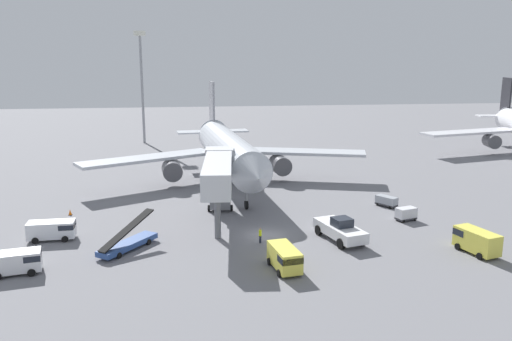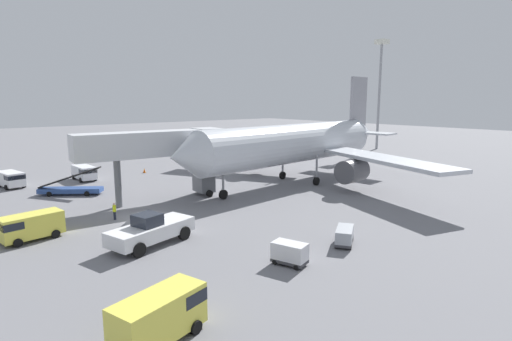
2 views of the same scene
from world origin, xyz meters
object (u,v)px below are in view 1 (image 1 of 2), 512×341
object	(u,v)px
apron_light_mast	(141,66)
pushback_tug	(340,230)
service_van_rear_right	(53,229)
service_van_far_right	(476,240)
service_van_far_center	(17,261)
jet_bridge	(218,174)
baggage_cart_mid_right	(386,201)
airplane_at_gate	(228,150)
ground_crew_worker_foreground	(260,235)
safety_cone_alpha	(70,212)
belt_loader_truck	(128,243)
service_van_near_right	(285,257)
baggage_cart_mid_left	(406,214)

from	to	relation	value
apron_light_mast	pushback_tug	bearing A→B (deg)	-69.62
service_van_rear_right	service_van_far_right	world-z (taller)	service_van_far_right
service_van_far_center	service_van_far_right	bearing A→B (deg)	-0.77
jet_bridge	pushback_tug	distance (m)	15.13
pushback_tug	apron_light_mast	xyz separation A→B (m)	(-25.20, 67.85, 15.85)
baggage_cart_mid_right	airplane_at_gate	bearing A→B (deg)	143.63
service_van_far_right	ground_crew_worker_foreground	bearing A→B (deg)	165.00
safety_cone_alpha	apron_light_mast	xyz separation A→B (m)	(5.00, 54.70, 16.68)
service_van_far_center	baggage_cart_mid_right	size ratio (longest dim) A/B	1.58
belt_loader_truck	service_van_far_right	bearing A→B (deg)	-8.85
belt_loader_truck	baggage_cart_mid_right	distance (m)	33.65
jet_bridge	service_van_rear_right	world-z (taller)	jet_bridge
service_van_rear_right	service_van_far_right	xyz separation A→B (m)	(42.32, -9.43, 0.17)
airplane_at_gate	apron_light_mast	bearing A→B (deg)	110.25
service_van_near_right	baggage_cart_mid_left	size ratio (longest dim) A/B	1.83
pushback_tug	service_van_far_right	xyz separation A→B (m)	(12.24, -5.26, 0.15)
jet_bridge	safety_cone_alpha	xyz separation A→B (m)	(-17.92, 5.73, -5.61)
belt_loader_truck	safety_cone_alpha	size ratio (longest dim) A/B	9.60
service_van_far_right	apron_light_mast	bearing A→B (deg)	117.12
airplane_at_gate	baggage_cart_mid_left	distance (m)	28.54
service_van_near_right	apron_light_mast	xyz separation A→B (m)	(-17.97, 74.92, 15.80)
airplane_at_gate	jet_bridge	bearing A→B (deg)	-97.73
service_van_rear_right	ground_crew_worker_foreground	world-z (taller)	service_van_rear_right
pushback_tug	service_van_rear_right	distance (m)	30.36
jet_bridge	ground_crew_worker_foreground	bearing A→B (deg)	-61.84
baggage_cart_mid_left	ground_crew_worker_foreground	size ratio (longest dim) A/B	1.61
service_van_far_center	apron_light_mast	world-z (taller)	apron_light_mast
service_van_rear_right	safety_cone_alpha	bearing A→B (deg)	90.82
jet_bridge	safety_cone_alpha	world-z (taller)	jet_bridge
belt_loader_truck	service_van_far_right	distance (m)	34.58
baggage_cart_mid_right	ground_crew_worker_foreground	size ratio (longest dim) A/B	1.82
service_van_near_right	service_van_far_right	size ratio (longest dim) A/B	0.98
service_van_rear_right	service_van_near_right	bearing A→B (deg)	-26.20
safety_cone_alpha	pushback_tug	bearing A→B (deg)	-23.54
service_van_rear_right	airplane_at_gate	bearing A→B (deg)	47.06
baggage_cart_mid_right	jet_bridge	bearing A→B (deg)	-168.98
baggage_cart_mid_right	apron_light_mast	world-z (taller)	apron_light_mast
apron_light_mast	ground_crew_worker_foreground	bearing A→B (deg)	-76.09
service_van_near_right	service_van_far_right	world-z (taller)	service_van_far_right
jet_bridge	belt_loader_truck	bearing A→B (deg)	-142.62
service_van_rear_right	apron_light_mast	world-z (taller)	apron_light_mast
jet_bridge	service_van_far_center	world-z (taller)	jet_bridge
ground_crew_worker_foreground	safety_cone_alpha	world-z (taller)	ground_crew_worker_foreground
pushback_tug	service_van_rear_right	bearing A→B (deg)	172.10
airplane_at_gate	service_van_far_right	xyz separation A→B (m)	(22.01, -31.26, -4.01)
belt_loader_truck	ground_crew_worker_foreground	bearing A→B (deg)	0.97
service_van_far_right	service_van_far_center	distance (m)	43.38
airplane_at_gate	baggage_cart_mid_right	size ratio (longest dim) A/B	14.66
jet_bridge	service_van_far_center	size ratio (longest dim) A/B	3.51
belt_loader_truck	service_van_near_right	world-z (taller)	belt_loader_truck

